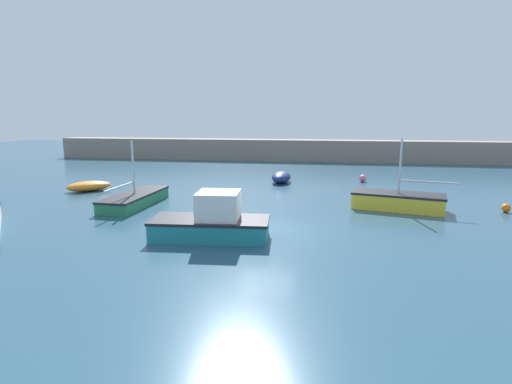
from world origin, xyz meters
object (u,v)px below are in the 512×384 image
Objects in this scene: open_tender_yellow at (281,177)px; rowboat_blue_near at (89,186)px; mooring_buoy_orange at (506,208)px; sailboat_short_mast at (135,199)px; sailboat_twin_hulled at (398,201)px; motorboat_grey_hull at (213,222)px; mooring_buoy_pink at (363,178)px.

rowboat_blue_near is (-13.05, -5.68, -0.08)m from open_tender_yellow.
sailboat_short_mast is at bearing -175.73° from mooring_buoy_orange.
sailboat_twin_hulled is 0.94× the size of sailboat_short_mast.
sailboat_twin_hulled reaches higher than mooring_buoy_orange.
motorboat_grey_hull is (11.51, -9.29, 0.39)m from rowboat_blue_near.
open_tender_yellow is 6.21× the size of mooring_buoy_orange.
rowboat_blue_near is 26.30m from mooring_buoy_orange.
open_tender_yellow is at bearing -168.01° from mooring_buoy_pink.
mooring_buoy_orange is (5.76, 0.23, -0.25)m from sailboat_twin_hulled.
mooring_buoy_pink is 11.45m from mooring_buoy_orange.
rowboat_blue_near is 6.48m from sailboat_short_mast.
sailboat_short_mast reaches higher than mooring_buoy_pink.
motorboat_grey_hull is at bearing -81.04° from rowboat_blue_near.
mooring_buoy_orange is at bearing -46.97° from rowboat_blue_near.
sailboat_short_mast is 8.34m from motorboat_grey_hull.
sailboat_twin_hulled is at bearing -82.78° from sailboat_short_mast.
mooring_buoy_pink is (7.96, 16.33, -0.44)m from motorboat_grey_hull.
rowboat_blue_near is 5.57× the size of mooring_buoy_pink.
mooring_buoy_orange is (20.94, 1.56, -0.14)m from sailboat_short_mast.
rowboat_blue_near is 14.80m from motorboat_grey_hull.
motorboat_grey_hull is 10.94× the size of mooring_buoy_orange.
rowboat_blue_near is at bearing -62.34° from open_tender_yellow.
open_tender_yellow is 0.57× the size of motorboat_grey_hull.
sailboat_short_mast reaches higher than motorboat_grey_hull.
open_tender_yellow is at bearing -100.07° from motorboat_grey_hull.
sailboat_short_mast reaches higher than open_tender_yellow.
motorboat_grey_hull is (-1.54, -14.97, 0.30)m from open_tender_yellow.
mooring_buoy_orange is (26.21, -2.21, -0.11)m from rowboat_blue_near.
mooring_buoy_pink reaches higher than mooring_buoy_orange.
open_tender_yellow is at bearing -33.07° from sailboat_twin_hulled.
motorboat_grey_hull is at bearing -115.97° from mooring_buoy_pink.
sailboat_short_mast is (-15.18, -1.34, -0.11)m from sailboat_twin_hulled.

